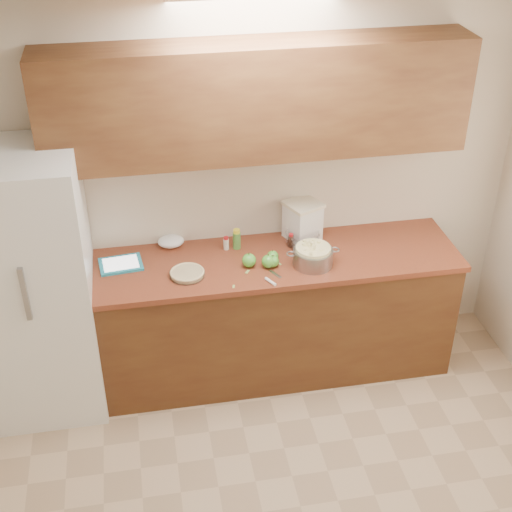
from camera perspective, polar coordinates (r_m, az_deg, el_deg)
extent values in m
plane|color=silver|center=(2.65, 6.68, 13.61)|extent=(3.60, 3.60, 0.00)
plane|color=beige|center=(4.77, -0.29, 5.68)|extent=(3.60, 0.00, 3.60)
cube|color=#563418|center=(4.96, 0.40, -4.93)|extent=(2.60, 0.65, 0.88)
cube|color=brown|center=(4.69, 0.42, -0.45)|extent=(2.64, 0.68, 0.04)
cube|color=brown|center=(4.36, 0.09, 12.34)|extent=(2.60, 0.34, 0.70)
cube|color=white|center=(4.66, -17.21, -2.39)|extent=(0.70, 0.70, 1.80)
cylinder|color=silver|center=(4.53, -5.52, -1.43)|extent=(0.23, 0.23, 0.03)
cylinder|color=#CBB580|center=(4.53, -5.53, -1.41)|extent=(0.20, 0.20, 0.03)
torus|color=#CBB580|center=(4.52, -5.53, -1.29)|extent=(0.22, 0.22, 0.02)
cylinder|color=gray|center=(4.61, 4.57, -0.09)|extent=(0.26, 0.26, 0.11)
torus|color=gray|center=(4.56, 2.83, 0.17)|extent=(0.06, 0.06, 0.01)
torus|color=gray|center=(4.62, 6.33, 0.51)|extent=(0.06, 0.06, 0.01)
cylinder|color=#FDECAA|center=(4.60, 4.58, 0.07)|extent=(0.23, 0.23, 0.12)
cube|color=white|center=(4.87, 3.74, 2.75)|extent=(0.27, 0.27, 0.25)
cube|color=beige|center=(4.80, 3.80, 4.14)|extent=(0.29, 0.29, 0.02)
cube|color=teal|center=(4.69, -10.76, -0.66)|extent=(0.29, 0.23, 0.02)
cube|color=white|center=(4.69, -10.78, -0.56)|extent=(0.24, 0.19, 0.00)
cube|color=gray|center=(4.53, 1.56, -1.46)|extent=(0.07, 0.10, 0.00)
cylinder|color=white|center=(4.44, 1.17, -2.06)|extent=(0.06, 0.09, 0.02)
cylinder|color=#4C8C38|center=(4.77, -1.55, 1.25)|extent=(0.05, 0.05, 0.12)
cylinder|color=yellow|center=(4.73, -1.56, 1.99)|extent=(0.04, 0.04, 0.02)
cylinder|color=beige|center=(4.77, -2.40, 0.96)|extent=(0.04, 0.04, 0.08)
cylinder|color=red|center=(4.75, -2.41, 1.44)|extent=(0.03, 0.03, 0.02)
cylinder|color=black|center=(4.80, 2.81, 1.19)|extent=(0.04, 0.04, 0.08)
cylinder|color=red|center=(4.77, 2.82, 1.70)|extent=(0.03, 0.03, 0.02)
cylinder|color=silver|center=(4.84, 3.74, 1.44)|extent=(0.22, 0.22, 0.08)
torus|color=silver|center=(4.82, 3.76, 1.85)|extent=(0.24, 0.24, 0.01)
ellipsoid|color=white|center=(4.84, -6.83, 1.18)|extent=(0.22, 0.20, 0.07)
sphere|color=green|center=(4.58, -0.56, -0.35)|extent=(0.09, 0.09, 0.09)
cylinder|color=#3F2D19|center=(4.55, -0.56, 0.20)|extent=(0.01, 0.01, 0.01)
sphere|color=green|center=(4.64, 1.34, -0.04)|extent=(0.08, 0.08, 0.08)
cylinder|color=#3F2D19|center=(4.61, 1.35, 0.43)|extent=(0.01, 0.01, 0.01)
sphere|color=green|center=(4.58, 1.00, -0.43)|extent=(0.09, 0.09, 0.09)
cylinder|color=#3F2D19|center=(4.55, 1.00, 0.10)|extent=(0.01, 0.01, 0.01)
sphere|color=green|center=(4.59, 1.36, -0.43)|extent=(0.08, 0.08, 0.08)
cylinder|color=#3F2D19|center=(4.56, 1.37, 0.05)|extent=(0.01, 0.01, 0.01)
cube|color=#91B457|center=(4.55, -0.70, -1.27)|extent=(0.04, 0.04, 0.00)
cube|color=#91B457|center=(4.42, -1.80, -2.45)|extent=(0.02, 0.04, 0.00)
cube|color=#91B457|center=(4.63, 1.90, -0.63)|extent=(0.03, 0.03, 0.00)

